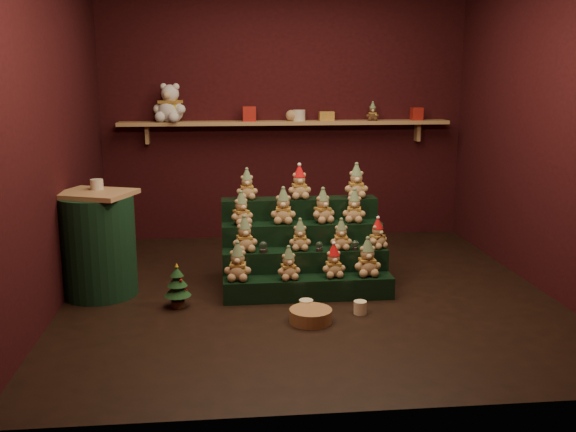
{
  "coord_description": "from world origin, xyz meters",
  "views": [
    {
      "loc": [
        -0.69,
        -5.14,
        1.79
      ],
      "look_at": [
        -0.14,
        0.25,
        0.61
      ],
      "focal_mm": 40.0,
      "sensor_mm": 36.0,
      "label": 1
    }
  ],
  "objects": [
    {
      "name": "teddy_11",
      "position": [
        0.45,
        0.29,
        0.68
      ],
      "size": [
        0.24,
        0.23,
        0.28
      ],
      "primitive_type": null,
      "rotation": [
        0.0,
        0.0,
        -0.24
      ],
      "color": "tan",
      "rests_on": "riser_tier_midback"
    },
    {
      "name": "mini_christmas_tree",
      "position": [
        -1.07,
        -0.25,
        0.18
      ],
      "size": [
        0.21,
        0.21,
        0.36
      ],
      "rotation": [
        0.0,
        0.0,
        -0.12
      ],
      "color": "#462B19",
      "rests_on": "ground"
    },
    {
      "name": "teddy_14",
      "position": [
        0.5,
        0.49,
        0.87
      ],
      "size": [
        0.22,
        0.2,
        0.3
      ],
      "primitive_type": null,
      "rotation": [
        0.0,
        0.0,
        -0.04
      ],
      "color": "tan",
      "rests_on": "riser_tier_back"
    },
    {
      "name": "table_ornament",
      "position": [
        -1.74,
        0.22,
        0.92
      ],
      "size": [
        0.11,
        0.11,
        0.08
      ],
      "primitive_type": "cylinder",
      "color": "beige",
      "rests_on": "side_table"
    },
    {
      "name": "teddy_10",
      "position": [
        0.17,
        0.29,
        0.69
      ],
      "size": [
        0.27,
        0.25,
        0.29
      ],
      "primitive_type": null,
      "rotation": [
        0.0,
        0.0,
        0.39
      ],
      "color": "tan",
      "rests_on": "riser_tier_midback"
    },
    {
      "name": "riser_tier_back",
      "position": [
        -0.01,
        0.5,
        0.36
      ],
      "size": [
        1.4,
        0.22,
        0.72
      ],
      "primitive_type": "cube",
      "color": "black",
      "rests_on": "ground"
    },
    {
      "name": "wicker_basket",
      "position": [
        -0.07,
        -0.67,
        0.05
      ],
      "size": [
        0.34,
        0.34,
        0.1
      ],
      "primitive_type": "cylinder",
      "rotation": [
        0.0,
        0.0,
        -0.08
      ],
      "color": "#A06A40",
      "rests_on": "ground"
    },
    {
      "name": "teddy_1",
      "position": [
        -0.18,
        -0.17,
        0.31
      ],
      "size": [
        0.21,
        0.2,
        0.27
      ],
      "primitive_type": null,
      "rotation": [
        0.0,
        0.0,
        0.15
      ],
      "color": "tan",
      "rests_on": "riser_tier_front"
    },
    {
      "name": "teddy_5",
      "position": [
        -0.06,
        0.07,
        0.49
      ],
      "size": [
        0.2,
        0.18,
        0.26
      ],
      "primitive_type": null,
      "rotation": [
        0.0,
        0.0,
        -0.09
      ],
      "color": "tan",
      "rests_on": "riser_tier_midfront"
    },
    {
      "name": "mug_right",
      "position": [
        0.34,
        -0.54,
        0.05
      ],
      "size": [
        0.1,
        0.1,
        0.1
      ],
      "primitive_type": "cylinder",
      "color": "#F4E7B4",
      "rests_on": "ground"
    },
    {
      "name": "shelf_plush_ball",
      "position": [
        0.06,
        1.85,
        1.38
      ],
      "size": [
        0.12,
        0.12,
        0.12
      ],
      "primitive_type": "sphere",
      "color": "tan",
      "rests_on": "back_shelf"
    },
    {
      "name": "snow_globe_b",
      "position": [
        0.1,
        0.0,
        0.4
      ],
      "size": [
        0.06,
        0.06,
        0.08
      ],
      "color": "black",
      "rests_on": "riser_tier_midfront"
    },
    {
      "name": "teddy_0",
      "position": [
        -0.59,
        -0.15,
        0.33
      ],
      "size": [
        0.24,
        0.22,
        0.31
      ],
      "primitive_type": null,
      "rotation": [
        0.0,
        0.0,
        -0.11
      ],
      "color": "tan",
      "rests_on": "riser_tier_front"
    },
    {
      "name": "riser_tier_front",
      "position": [
        -0.01,
        -0.16,
        0.09
      ],
      "size": [
        1.4,
        0.22,
        0.18
      ],
      "primitive_type": "cube",
      "color": "black",
      "rests_on": "ground"
    },
    {
      "name": "scarf_gift_box",
      "position": [
        0.45,
        1.85,
        1.37
      ],
      "size": [
        0.16,
        0.1,
        0.1
      ],
      "primitive_type": "cube",
      "color": "orange",
      "rests_on": "back_shelf"
    },
    {
      "name": "snow_globe_a",
      "position": [
        -0.37,
        0.0,
        0.41
      ],
      "size": [
        0.07,
        0.07,
        0.1
      ],
      "color": "black",
      "rests_on": "riser_tier_midfront"
    },
    {
      "name": "snow_globe_c",
      "position": [
        0.4,
        0.0,
        0.4
      ],
      "size": [
        0.06,
        0.06,
        0.09
      ],
      "color": "black",
      "rests_on": "riser_tier_midfront"
    },
    {
      "name": "mug_left",
      "position": [
        -0.08,
        -0.49,
        0.05
      ],
      "size": [
        0.11,
        0.11,
        0.11
      ],
      "primitive_type": "cylinder",
      "color": "#F4E7B4",
      "rests_on": "ground"
    },
    {
      "name": "brown_bear",
      "position": [
        0.95,
        1.84,
        1.42
      ],
      "size": [
        0.16,
        0.14,
        0.2
      ],
      "primitive_type": null,
      "rotation": [
        0.0,
        0.0,
        -0.12
      ],
      "color": "#472B17",
      "rests_on": "back_shelf"
    },
    {
      "name": "teddy_13",
      "position": [
        -0.02,
        0.49,
        0.87
      ],
      "size": [
        0.22,
        0.21,
        0.29
      ],
      "primitive_type": null,
      "rotation": [
        0.0,
        0.0,
        0.09
      ],
      "color": "tan",
      "rests_on": "riser_tier_back"
    },
    {
      "name": "back_wall",
      "position": [
        0.0,
        2.05,
        1.4
      ],
      "size": [
        4.0,
        0.1,
        2.8
      ],
      "primitive_type": "cube",
      "color": "black",
      "rests_on": "ground"
    },
    {
      "name": "side_table",
      "position": [
        -1.74,
        0.12,
        0.43
      ],
      "size": [
        0.71,
        0.65,
        0.88
      ],
      "rotation": [
        0.0,
        0.0,
        -0.37
      ],
      "color": "#A97C54",
      "rests_on": "ground"
    },
    {
      "name": "teddy_12",
      "position": [
        -0.48,
        0.51,
        0.85
      ],
      "size": [
        0.2,
        0.18,
        0.27
      ],
      "primitive_type": null,
      "rotation": [
        0.0,
        0.0,
        0.04
      ],
      "color": "tan",
      "rests_on": "riser_tier_back"
    },
    {
      "name": "teddy_3",
      "position": [
        0.48,
        -0.14,
        0.34
      ],
      "size": [
        0.23,
        0.21,
        0.31
      ],
      "primitive_type": null,
      "rotation": [
        0.0,
        0.0,
        0.04
      ],
      "color": "tan",
      "rests_on": "riser_tier_front"
    },
    {
      "name": "riser_tier_midfront",
      "position": [
        -0.01,
        0.06,
        0.18
      ],
      "size": [
        1.4,
        0.22,
        0.36
      ],
      "primitive_type": "cube",
      "color": "black",
      "rests_on": "ground"
    },
    {
      "name": "back_shelf",
      "position": [
        0.0,
        1.87,
        1.29
      ],
      "size": [
        3.6,
        0.26,
        0.24
      ],
      "color": "#A97C54",
      "rests_on": "ground"
    },
    {
      "name": "left_wall",
      "position": [
        -2.05,
        0.0,
        1.4
      ],
      "size": [
        0.1,
        4.0,
        2.8
      ],
      "primitive_type": "cube",
      "color": "black",
      "rests_on": "ground"
    },
    {
      "name": "white_bear",
      "position": [
        -1.23,
        1.84,
        1.57
      ],
      "size": [
        0.45,
        0.43,
        0.51
      ],
      "primitive_type": null,
      "rotation": [
        0.0,
        0.0,
        -0.35
      ],
      "color": "silver",
      "rests_on": "back_shelf"
    },
    {
      "name": "teddy_4",
      "position": [
        -0.53,
        0.06,
        0.51
      ],
      "size": [
        0.24,
        0.23,
        0.29
      ],
      "primitive_type": null,
      "rotation": [
        0.0,
        0.0,
        0.2
      ],
      "color": "tan",
      "rests_on": "riser_tier_midfront"
    },
    {
      "name": "teddy_6",
      "position": [
        0.29,
        0.04,
        0.49
      ],
      "size": [
        0.19,
        0.17,
        0.26
      ],
      "primitive_type": null,
      "rotation": [
        0.0,
        0.0,
        -0.05
      ],
      "color": "tan",
      "rests_on": "riser_tier_midfront"
    },
    {
      "name": "riser_tier_midback",
      "position": [
        -0.01,
        0.28,
        0.27
      ],
      "size": [
        1.4,
        0.22,
        0.54
      ],
      "primitive_type": "cube",
      "color": "black",
      "rests_on": "ground"
    },
    {
      "name": "ground",
      "position": [
        0.0,
        0.0,
        0.0
      ],
      "size": [
        4.0,
        4.0,
        0.0
      ],
      "primitive_type": "plane",
      "color": "black",
      "rests_on": "ground"
    },
    {
      "name": "teddy_9",
      "position": [
        -0.18,
        0.3,
        0.69
      ],
      "size": [
        0.24,
        0.22,
        0.31
      ],
      "primitive_type": null,
      "rotation": [
        0.0,
        0.0,
        -0.12
      ],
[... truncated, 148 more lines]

